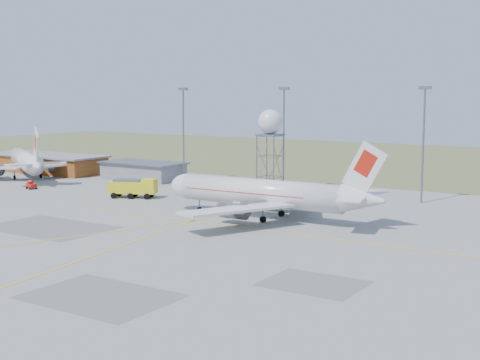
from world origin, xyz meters
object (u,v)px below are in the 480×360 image
Objects in this scene: radar_tower at (270,148)px; airliner_main at (264,194)px; fire_truck at (134,189)px; baggage_tug at (31,186)px; airliner_far at (26,162)px.

airliner_main is at bearing -61.95° from radar_tower.
airliner_main is at bearing -33.04° from fire_truck.
radar_tower is 49.88m from baggage_tug.
baggage_tug is (-56.18, 1.99, -3.30)m from airliner_main.
airliner_main is 1.12× the size of airliner_far.
radar_tower is at bearing 29.99° from baggage_tug.
airliner_main is 31.41m from fire_truck.
airliner_main is 4.00× the size of fire_truck.
airliner_main reaches higher than fire_truck.
airliner_far is at bearing -12.09° from airliner_main.
airliner_main reaches higher than airliner_far.
airliner_far is 19.67m from baggage_tug.
fire_truck is at bearing -160.66° from airliner_far.
radar_tower reaches higher than airliner_main.
fire_truck is at bearing 16.23° from baggage_tug.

